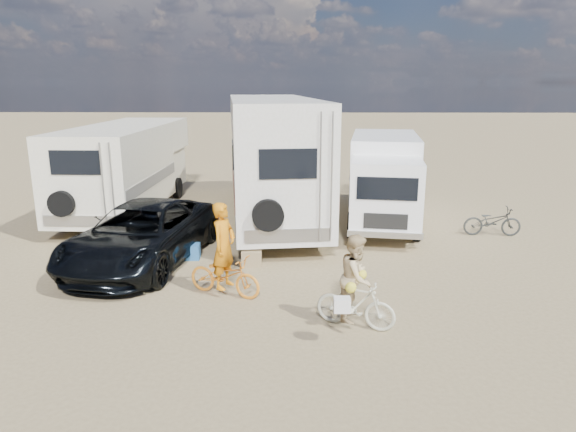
{
  "coord_description": "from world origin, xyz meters",
  "views": [
    {
      "loc": [
        1.34,
        -9.81,
        4.43
      ],
      "look_at": [
        1.1,
        2.23,
        1.3
      ],
      "focal_mm": 32.07,
      "sensor_mm": 36.0,
      "label": 1
    }
  ],
  "objects_px": {
    "dark_suv": "(142,234)",
    "bike_parked": "(492,221)",
    "box_truck": "(384,181)",
    "rider_woman": "(356,287)",
    "rv_left": "(127,170)",
    "crate": "(252,257)",
    "rv_main": "(272,160)",
    "cooler": "(190,251)",
    "bike_woman": "(356,304)",
    "rider_man": "(224,254)",
    "bike_man": "(225,275)"
  },
  "relations": [
    {
      "from": "rv_left",
      "to": "crate",
      "type": "height_order",
      "value": "rv_left"
    },
    {
      "from": "bike_man",
      "to": "cooler",
      "type": "distance_m",
      "value": 2.62
    },
    {
      "from": "rider_man",
      "to": "cooler",
      "type": "relative_size",
      "value": 3.74
    },
    {
      "from": "rv_left",
      "to": "bike_man",
      "type": "distance_m",
      "value": 8.52
    },
    {
      "from": "box_truck",
      "to": "dark_suv",
      "type": "height_order",
      "value": "box_truck"
    },
    {
      "from": "bike_parked",
      "to": "dark_suv",
      "type": "bearing_deg",
      "value": 107.99
    },
    {
      "from": "box_truck",
      "to": "rider_man",
      "type": "distance_m",
      "value": 7.36
    },
    {
      "from": "bike_woman",
      "to": "rider_woman",
      "type": "relative_size",
      "value": 0.94
    },
    {
      "from": "bike_woman",
      "to": "rider_woman",
      "type": "bearing_deg",
      "value": 0.0
    },
    {
      "from": "box_truck",
      "to": "crate",
      "type": "relative_size",
      "value": 12.4
    },
    {
      "from": "rv_main",
      "to": "cooler",
      "type": "xyz_separation_m",
      "value": [
        -1.93,
        -4.07,
        -1.78
      ]
    },
    {
      "from": "dark_suv",
      "to": "bike_parked",
      "type": "distance_m",
      "value": 10.02
    },
    {
      "from": "bike_woman",
      "to": "bike_man",
      "type": "bearing_deg",
      "value": 83.49
    },
    {
      "from": "rv_left",
      "to": "bike_woman",
      "type": "bearing_deg",
      "value": -50.0
    },
    {
      "from": "dark_suv",
      "to": "bike_parked",
      "type": "bearing_deg",
      "value": 24.59
    },
    {
      "from": "rv_main",
      "to": "cooler",
      "type": "relative_size",
      "value": 18.24
    },
    {
      "from": "rv_main",
      "to": "crate",
      "type": "height_order",
      "value": "rv_main"
    },
    {
      "from": "dark_suv",
      "to": "cooler",
      "type": "bearing_deg",
      "value": 24.21
    },
    {
      "from": "rv_main",
      "to": "rv_left",
      "type": "xyz_separation_m",
      "value": [
        -5.09,
        0.84,
        -0.47
      ]
    },
    {
      "from": "rider_woman",
      "to": "cooler",
      "type": "height_order",
      "value": "rider_woman"
    },
    {
      "from": "box_truck",
      "to": "rider_woman",
      "type": "bearing_deg",
      "value": -94.76
    },
    {
      "from": "bike_man",
      "to": "rider_woman",
      "type": "bearing_deg",
      "value": -96.12
    },
    {
      "from": "bike_parked",
      "to": "cooler",
      "type": "distance_m",
      "value": 8.86
    },
    {
      "from": "bike_woman",
      "to": "bike_parked",
      "type": "xyz_separation_m",
      "value": [
        4.7,
        6.02,
        -0.02
      ]
    },
    {
      "from": "cooler",
      "to": "crate",
      "type": "relative_size",
      "value": 1.0
    },
    {
      "from": "box_truck",
      "to": "rider_man",
      "type": "xyz_separation_m",
      "value": [
        -4.31,
        -5.95,
        -0.45
      ]
    },
    {
      "from": "dark_suv",
      "to": "rider_man",
      "type": "bearing_deg",
      "value": -30.78
    },
    {
      "from": "rider_man",
      "to": "bike_parked",
      "type": "xyz_separation_m",
      "value": [
        7.33,
        4.57,
        -0.49
      ]
    },
    {
      "from": "box_truck",
      "to": "bike_parked",
      "type": "height_order",
      "value": "box_truck"
    },
    {
      "from": "rider_woman",
      "to": "cooler",
      "type": "xyz_separation_m",
      "value": [
        -3.86,
        3.76,
        -0.61
      ]
    },
    {
      "from": "rv_left",
      "to": "cooler",
      "type": "xyz_separation_m",
      "value": [
        3.16,
        -4.91,
        -1.31
      ]
    },
    {
      "from": "box_truck",
      "to": "dark_suv",
      "type": "distance_m",
      "value": 7.76
    },
    {
      "from": "bike_man",
      "to": "bike_woman",
      "type": "distance_m",
      "value": 3.01
    },
    {
      "from": "rider_man",
      "to": "rider_woman",
      "type": "xyz_separation_m",
      "value": [
        2.64,
        -1.45,
        -0.12
      ]
    },
    {
      "from": "box_truck",
      "to": "bike_man",
      "type": "distance_m",
      "value": 7.41
    },
    {
      "from": "crate",
      "to": "bike_woman",
      "type": "bearing_deg",
      "value": -56.5
    },
    {
      "from": "dark_suv",
      "to": "cooler",
      "type": "xyz_separation_m",
      "value": [
        1.12,
        0.29,
        -0.55
      ]
    },
    {
      "from": "rv_left",
      "to": "dark_suv",
      "type": "xyz_separation_m",
      "value": [
        2.03,
        -5.2,
        -0.77
      ]
    },
    {
      "from": "bike_man",
      "to": "rider_woman",
      "type": "distance_m",
      "value": 3.03
    },
    {
      "from": "bike_woman",
      "to": "rider_man",
      "type": "relative_size",
      "value": 0.82
    },
    {
      "from": "box_truck",
      "to": "rider_woman",
      "type": "relative_size",
      "value": 3.81
    },
    {
      "from": "rv_left",
      "to": "box_truck",
      "type": "distance_m",
      "value": 8.79
    },
    {
      "from": "bike_parked",
      "to": "crate",
      "type": "xyz_separation_m",
      "value": [
        -6.93,
        -2.65,
        -0.24
      ]
    },
    {
      "from": "box_truck",
      "to": "rider_man",
      "type": "bearing_deg",
      "value": -117.93
    },
    {
      "from": "bike_man",
      "to": "rider_man",
      "type": "distance_m",
      "value": 0.49
    },
    {
      "from": "rv_left",
      "to": "dark_suv",
      "type": "relative_size",
      "value": 1.43
    },
    {
      "from": "bike_woman",
      "to": "bike_parked",
      "type": "height_order",
      "value": "bike_woman"
    },
    {
      "from": "rv_left",
      "to": "rider_woman",
      "type": "relative_size",
      "value": 4.76
    },
    {
      "from": "bike_woman",
      "to": "crate",
      "type": "relative_size",
      "value": 3.05
    },
    {
      "from": "rv_left",
      "to": "bike_woman",
      "type": "xyz_separation_m",
      "value": [
        7.02,
        -8.67,
        -1.06
      ]
    }
  ]
}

